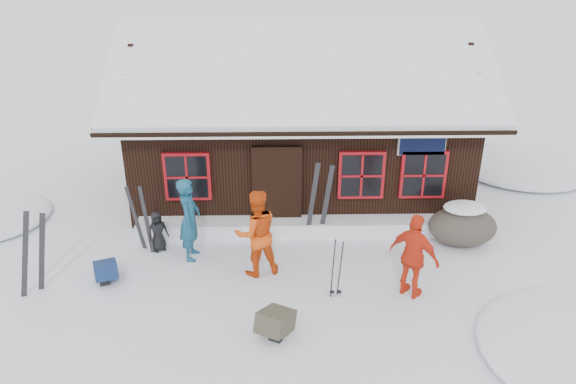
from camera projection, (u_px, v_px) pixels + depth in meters
The scene contains 15 objects.
ground at pixel (231, 290), 10.91m from camera, with size 120.00×120.00×0.00m, color white.
mountain_hut at pixel (299, 129), 14.77m from camera, with size 8.90×6.09×4.42m.
snow_drift at pixel (303, 226), 12.90m from camera, with size 7.60×0.60×0.35m, color white.
snow_mounds at pixel (311, 241), 12.63m from camera, with size 20.60×13.20×0.48m.
skier_teal at pixel (190, 219), 11.62m from camera, with size 0.66×0.44×1.82m, color navy.
skier_orange_left at pixel (256, 233), 11.09m from camera, with size 0.89×0.69×1.83m, color #D9470F.
skier_orange_right at pixel (414, 257), 10.41m from camera, with size 1.00×0.42×1.71m, color red.
skier_crouched at pixel (158, 231), 12.08m from camera, with size 0.45×0.29×0.92m, color black.
boulder at pixel (463, 225), 12.36m from camera, with size 1.50×1.13×0.87m.
ski_pair_left at pixel (33, 254), 10.51m from camera, with size 0.72×0.30×1.76m.
ski_pair_mid at pixel (141, 220), 11.96m from camera, with size 0.53×0.23×1.56m.
ski_pair_right at pixel (319, 202), 12.39m from camera, with size 0.64×0.18×1.86m.
ski_poles at pixel (336, 269), 10.50m from camera, with size 0.22×0.11×1.26m.
backpack_blue at pixel (106, 273), 11.15m from camera, with size 0.44×0.58×0.32m, color navy.
backpack_olive at pixel (275, 325), 9.66m from camera, with size 0.49×0.65×0.36m, color #413E2E.
Camera 1 is at (0.93, -9.07, 6.39)m, focal length 35.00 mm.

